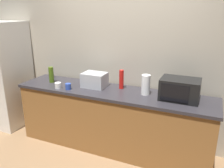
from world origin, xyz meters
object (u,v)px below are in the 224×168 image
Objects in this scene: microwave at (180,89)px; toaster_oven at (95,80)px; mug_white at (58,85)px; bottle_olive_oil at (51,75)px; mug_blue at (68,86)px; bottle_hot_sauce at (121,79)px; paper_towel_roll at (146,85)px; refrigerator at (4,75)px; mug_black at (51,74)px.

toaster_oven is (-1.21, 0.01, -0.03)m from microwave.
mug_white is at bearing -171.11° from microwave.
bottle_olive_oil is at bearing -174.19° from toaster_oven.
bottle_hot_sauce is at bearing 26.32° from mug_blue.
bottle_olive_oil is at bearing 143.12° from mug_white.
refrigerator is at bearing -178.86° from paper_towel_roll.
mug_blue is 0.16m from mug_white.
toaster_oven is at bearing 1.98° from refrigerator.
mug_white is at bearing -148.87° from toaster_oven.
microwave is at bearing 8.89° from mug_white.
mug_white is (-0.84, -0.36, -0.09)m from bottle_hot_sauce.
paper_towel_roll reaches higher than mug_black.
paper_towel_roll is 1.25m from mug_white.
mug_black is at bearing 171.63° from toaster_oven.
bottle_hot_sauce reaches higher than microwave.
microwave reaches higher than mug_white.
toaster_oven is at bearing 5.81° from bottle_olive_oil.
refrigerator reaches higher than bottle_hot_sauce.
refrigerator reaches higher than mug_white.
microwave is 0.44m from paper_towel_roll.
paper_towel_roll is 1.49m from bottle_olive_oil.
bottle_olive_oil is 1.12m from bottle_hot_sauce.
toaster_oven is 0.72m from bottle_olive_oil.
refrigerator is at bearing -178.02° from toaster_oven.
bottle_olive_oil is (-1.49, -0.06, -0.01)m from paper_towel_roll.
microwave is 5.60× the size of mug_blue.
refrigerator reaches higher than microwave.
mug_black is (-1.27, 0.04, -0.08)m from bottle_hot_sauce.
bottle_olive_oil is 2.85× the size of mug_blue.
mug_black is at bearing 178.04° from bottle_hot_sauce.
refrigerator is 6.67× the size of paper_towel_roll.
refrigerator is 6.59× the size of bottle_hot_sauce.
paper_towel_roll is 1.10m from mug_blue.
toaster_oven is 3.73× the size of mug_white.
bottle_hot_sauce is at bearing 12.57° from toaster_oven.
microwave is 1.69m from mug_white.
toaster_oven is at bearing 40.41° from mug_blue.
bottle_hot_sauce reaches higher than mug_blue.
microwave is 1.21m from toaster_oven.
bottle_hot_sauce is 0.77m from mug_blue.
mug_blue is (-1.51, -0.24, -0.09)m from microwave.
bottle_olive_oil is at bearing 157.18° from mug_blue.
microwave is at bearing -0.29° from paper_towel_roll.
toaster_oven is at bearing 179.42° from microwave.
mug_black is (0.86, 0.19, 0.05)m from refrigerator.
mug_black is (-0.17, 0.20, -0.07)m from bottle_olive_oil.
refrigerator is 3.75× the size of microwave.
bottle_hot_sauce is at bearing 165.90° from paper_towel_roll.
microwave reaches higher than mug_blue.
paper_towel_roll is at bearing 179.71° from microwave.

